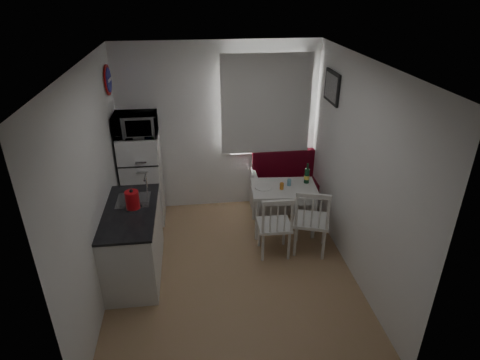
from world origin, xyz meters
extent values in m
cube|color=tan|center=(0.00, 0.00, 0.00)|extent=(3.00, 3.50, 0.02)
cube|color=white|center=(0.00, 0.00, 2.60)|extent=(3.00, 3.50, 0.02)
cube|color=white|center=(0.00, 1.75, 1.30)|extent=(3.00, 0.02, 2.60)
cube|color=white|center=(0.00, -1.75, 1.30)|extent=(3.00, 0.02, 2.60)
cube|color=white|center=(-1.50, 0.00, 1.30)|extent=(0.02, 3.50, 2.60)
cube|color=white|center=(1.50, 0.00, 1.30)|extent=(0.02, 3.50, 2.60)
cube|color=silver|center=(0.70, 1.72, 1.62)|extent=(1.22, 0.06, 1.47)
cube|color=white|center=(0.70, 1.65, 1.68)|extent=(1.35, 0.02, 1.50)
cube|color=silver|center=(-1.20, 0.15, 0.43)|extent=(0.60, 1.30, 0.86)
cube|color=black|center=(-1.20, 0.15, 0.89)|extent=(0.62, 1.32, 0.03)
cube|color=#99999E|center=(-1.18, 0.40, 0.85)|extent=(0.40, 0.40, 0.10)
cylinder|color=silver|center=(-1.02, 0.58, 1.03)|extent=(0.02, 0.02, 0.26)
cylinder|color=navy|center=(-1.47, 1.45, 2.15)|extent=(0.03, 0.40, 0.40)
cube|color=black|center=(1.48, 1.10, 2.05)|extent=(0.04, 0.52, 0.42)
cube|color=silver|center=(1.12, 1.48, 0.18)|extent=(1.29, 0.50, 0.36)
cube|color=#5F0818|center=(1.12, 1.48, 0.42)|extent=(1.23, 0.46, 0.12)
cube|color=#5F0818|center=(1.12, 1.67, 0.70)|extent=(1.23, 0.10, 0.46)
cube|color=silver|center=(0.85, 0.89, 0.67)|extent=(0.97, 0.72, 0.04)
cube|color=silver|center=(0.85, 0.89, 0.60)|extent=(0.87, 0.62, 0.11)
cylinder|color=silver|center=(0.85, 0.89, 0.33)|extent=(0.06, 0.06, 0.65)
cube|color=silver|center=(0.60, 0.32, 0.44)|extent=(0.44, 0.42, 0.04)
cube|color=silver|center=(0.60, 0.14, 0.68)|extent=(0.41, 0.05, 0.45)
cube|color=silver|center=(1.10, 0.32, 0.47)|extent=(0.58, 0.56, 0.04)
cube|color=silver|center=(1.10, 0.12, 0.73)|extent=(0.43, 0.18, 0.48)
cube|color=white|center=(-1.18, 1.40, 0.70)|extent=(0.56, 0.56, 1.39)
imported|color=white|center=(-1.18, 1.35, 1.55)|extent=(0.58, 0.39, 0.32)
cylinder|color=red|center=(-1.15, 0.17, 1.03)|extent=(0.19, 0.19, 0.26)
cylinder|color=orange|center=(0.80, 0.84, 0.74)|extent=(0.06, 0.06, 0.09)
cylinder|color=#70A9BF|center=(0.93, 0.94, 0.74)|extent=(0.06, 0.06, 0.09)
cylinder|color=white|center=(0.55, 0.91, 0.70)|extent=(0.24, 0.24, 0.02)
camera|label=1|loc=(-0.40, -4.04, 3.35)|focal=30.00mm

